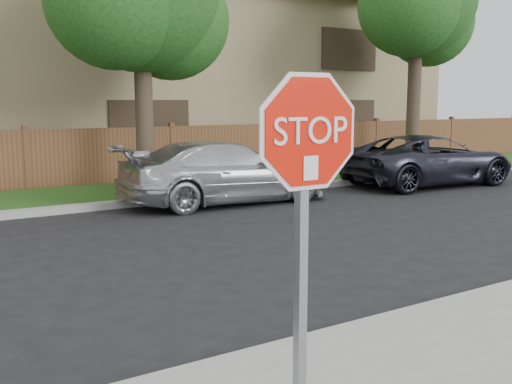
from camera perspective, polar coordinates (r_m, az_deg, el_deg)
ground at (r=5.93m, az=3.23°, el=-14.51°), size 90.00×90.00×0.00m
far_curb at (r=13.16m, az=-17.95°, el=-1.60°), size 70.00×0.30×0.15m
grass_strip at (r=14.75m, az=-19.58°, el=-0.66°), size 70.00×3.00×0.12m
fence at (r=16.21m, az=-20.99°, el=2.71°), size 70.00×0.12×1.60m
stop_sign at (r=3.73m, az=4.80°, el=0.82°), size 1.01×0.13×2.55m
sedan_right at (r=13.69m, az=-2.97°, el=1.89°), size 4.97×2.16×1.42m
sedan_far_right at (r=17.31m, az=16.15°, el=2.95°), size 5.17×2.66×1.39m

